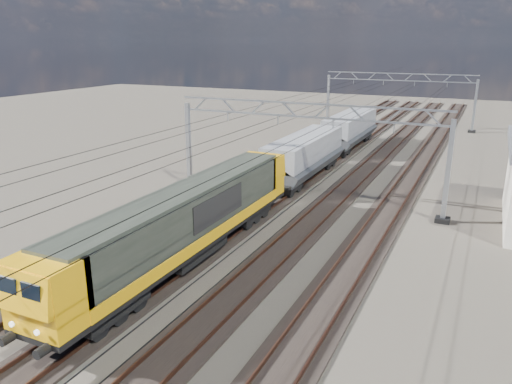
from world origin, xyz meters
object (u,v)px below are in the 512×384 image
at_px(catenary_gantry_far, 398,98).
at_px(hopper_wagon_lead, 305,154).
at_px(catenary_gantry_mid, 304,149).
at_px(locomotive, 187,219).
at_px(hopper_wagon_mid, 350,128).

xyz_separation_m(catenary_gantry_far, hopper_wagon_lead, (-2.00, -30.24, -1.67)).
height_order(catenary_gantry_mid, locomotive, catenary_gantry_mid).
distance_m(catenary_gantry_far, hopper_wagon_mid, 16.25).
bearing_deg(catenary_gantry_mid, locomotive, -99.51).
distance_m(hopper_wagon_lead, hopper_wagon_mid, 14.20).
height_order(catenary_gantry_far, hopper_wagon_lead, catenary_gantry_far).
bearing_deg(locomotive, catenary_gantry_far, 87.61).
relative_size(hopper_wagon_lead, hopper_wagon_mid, 1.00).
relative_size(locomotive, hopper_wagon_mid, 1.62).
bearing_deg(hopper_wagon_mid, catenary_gantry_mid, -84.28).
relative_size(catenary_gantry_mid, catenary_gantry_far, 1.00).
xyz_separation_m(catenary_gantry_mid, catenary_gantry_far, (0.00, 36.00, 0.00)).
relative_size(catenary_gantry_far, locomotive, 0.94).
bearing_deg(catenary_gantry_far, hopper_wagon_mid, -97.11).
xyz_separation_m(catenary_gantry_mid, locomotive, (-2.00, -11.94, -1.58)).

